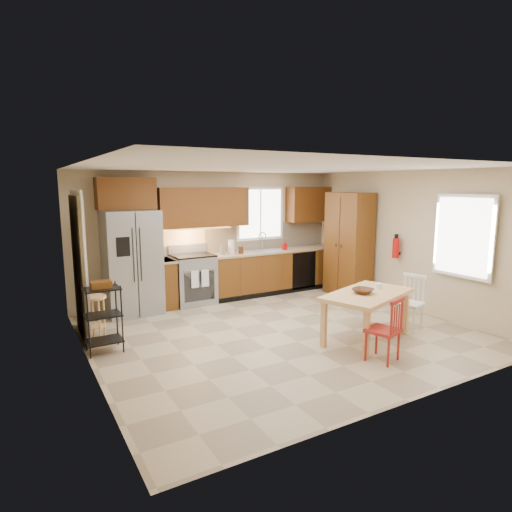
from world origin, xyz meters
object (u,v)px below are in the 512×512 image
Objects in this scene: pantry at (348,245)px; table_bowl at (363,294)px; fire_extinguisher at (396,248)px; dining_table at (366,317)px; chair_red at (383,329)px; bar_stool at (96,317)px; refrigerator at (132,263)px; range_stove at (193,280)px; chair_white at (409,303)px; soap_bottle at (285,245)px; table_jar at (379,287)px; utility_cart at (103,319)px.

table_bowl is at bearing -127.33° from pantry.
dining_table is at bearing -148.21° from fire_extinguisher.
chair_red is at bearing -124.12° from pantry.
table_bowl reaches higher than bar_stool.
range_stove is at bearing 2.99° from refrigerator.
fire_extinguisher reaches higher than bar_stool.
chair_white is (0.95, 0.05, 0.07)m from dining_table.
soap_bottle is 3.83m from chair_red.
soap_bottle is 2.95m from table_jar.
refrigerator is at bearing 179.55° from soap_bottle.
table_jar is at bearing -20.62° from utility_cart.
bar_stool is (-4.93, -0.08, -0.73)m from pantry.
utility_cart is (-4.93, -0.67, -0.58)m from pantry.
bar_stool is at bearing 148.42° from table_bowl.
soap_bottle is (3.18, -0.02, 0.09)m from refrigerator.
table_jar is (2.92, -2.96, -0.17)m from refrigerator.
refrigerator is 16.16× the size of table_jar.
bar_stool is (-3.40, 2.04, -0.03)m from dining_table.
chair_red is at bearing -137.11° from dining_table.
dining_table reaches higher than bar_stool.
table_bowl is at bearing 161.19° from dining_table.
dining_table is at bearing -29.64° from bar_stool.
fire_extinguisher is 0.25× the size of dining_table.
range_stove is 0.99× the size of utility_cart.
table_jar is 4.22m from bar_stool.
utility_cart is at bearing -172.27° from pantry.
table_bowl is (-1.04, -0.05, 0.29)m from chair_white.
chair_red is 1.00× the size of chair_white.
table_bowl is (-1.62, -2.12, -0.34)m from pantry.
fire_extinguisher is at bearing -59.47° from soap_bottle.
soap_bottle is 1.31m from pantry.
refrigerator is at bearing -177.01° from range_stove.
chair_red reaches higher than table_bowl.
dining_table is 1.70× the size of chair_white.
chair_white is 2.90× the size of table_bowl.
refrigerator is at bearing 155.48° from fire_extinguisher.
refrigerator is 4.23m from pantry.
fire_extinguisher is 5.18m from utility_cart.
dining_table is at bearing 74.20° from chair_white.
fire_extinguisher is 2.17m from dining_table.
chair_white reaches higher than table_jar.
fire_extinguisher is at bearing -24.52° from refrigerator.
pantry is 3.41m from chair_red.
table_jar reaches higher than bar_stool.
refrigerator reaches higher than range_stove.
refrigerator is 0.87× the size of pantry.
table_jar is (-1.21, -2.03, -0.31)m from pantry.
refrigerator is 9.53× the size of soap_bottle.
soap_bottle reaches higher than bar_stool.
refrigerator is 1.98× the size of range_stove.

